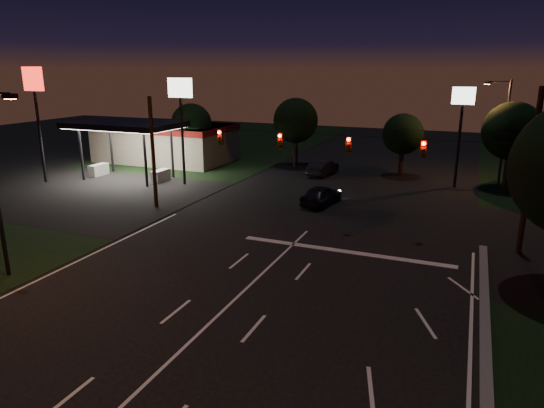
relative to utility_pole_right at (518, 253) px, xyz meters
The scene contains 17 objects.
ground 19.21m from the utility_pole_right, 128.66° to the right, with size 140.00×140.00×0.00m, color black.
cross_street_left 32.02m from the utility_pole_right, behind, with size 20.00×16.00×0.02m, color black.
stop_bar 9.66m from the utility_pole_right, 158.75° to the right, with size 12.00×0.50×0.01m, color silver.
utility_pole_right is the anchor object (origin of this frame).
utility_pole_left 24.00m from the utility_pole_right, behind, with size 0.28×0.28×8.00m, color black.
signal_span 13.20m from the utility_pole_right, behind, with size 24.00×0.40×1.56m.
gas_station 37.27m from the utility_pole_right, 155.56° to the left, with size 14.20×16.10×5.25m.
pole_sign_left_near 27.82m from the utility_pole_right, 164.93° to the left, with size 2.20×0.30×9.10m.
pole_sign_left_far 38.87m from the utility_pole_right, behind, with size 2.00×0.30×10.00m.
pole_sign_right 16.73m from the utility_pole_right, 104.93° to the left, with size 1.80×0.30×8.40m.
street_light_right_far 17.81m from the utility_pole_right, 92.57° to the left, with size 2.20×0.35×9.00m.
tree_far_a 33.84m from the utility_pole_right, 153.24° to the left, with size 4.20×4.20×6.42m.
tree_far_b 28.04m from the utility_pole_right, 136.25° to the left, with size 4.60×4.60×6.98m.
tree_far_c 20.58m from the utility_pole_right, 116.39° to the left, with size 3.80×3.80×5.86m.
tree_far_d 16.84m from the utility_pole_right, 89.92° to the left, with size 4.80×4.80×7.30m.
car_oncoming_a 14.06m from the utility_pole_right, 157.84° to the left, with size 1.75×4.35×1.48m, color black.
car_oncoming_b 22.20m from the utility_pole_right, 135.75° to the left, with size 1.55×4.43×1.46m, color black.
Camera 1 is at (8.94, -13.46, 9.85)m, focal length 32.00 mm.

